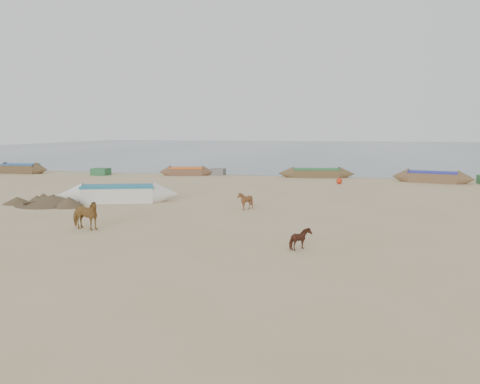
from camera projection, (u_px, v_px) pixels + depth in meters
name	position (u px, v px, depth m)	size (l,w,h in m)	color
ground	(218.00, 230.00, 18.68)	(140.00, 140.00, 0.00)	tan
sea	(320.00, 148.00, 98.02)	(160.00, 160.00, 0.00)	slate
cow_adult	(85.00, 215.00, 18.61)	(0.65, 1.42, 1.20)	brown
calf_front	(245.00, 201.00, 23.30)	(0.73, 0.82, 0.91)	brown
calf_right	(301.00, 239.00, 15.52)	(0.71, 0.61, 0.72)	#572A1C
near_canoe	(119.00, 194.00, 25.73)	(6.59, 1.37, 0.94)	silver
debris_pile	(52.00, 200.00, 25.16)	(3.74, 3.74, 0.46)	brown
waterline_canoes	(348.00, 175.00, 37.02)	(56.52, 4.27, 0.88)	brown
beach_clutter	(334.00, 176.00, 37.21)	(47.10, 5.44, 0.64)	#2E663C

